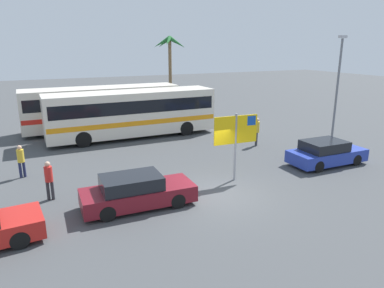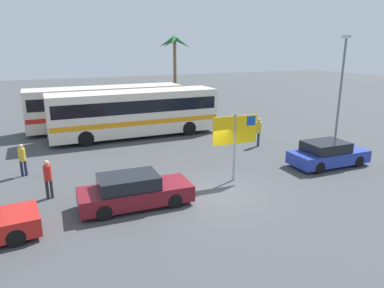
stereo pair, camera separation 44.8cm
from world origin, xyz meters
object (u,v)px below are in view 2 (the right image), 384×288
Objects in this scene: pedestrian_by_bus at (48,176)px; car_maroon at (134,191)px; ferry_sign at (236,133)px; pedestrian_near_sign at (22,157)px; bus_rear_coach at (106,105)px; pedestrian_crossing_lot at (259,130)px; bus_front_coach at (135,111)px; car_blue at (328,154)px.

car_maroon is at bearing -106.85° from pedestrian_by_bus.
car_maroon is (-5.07, -0.83, -1.69)m from ferry_sign.
ferry_sign is 10.34m from pedestrian_near_sign.
ferry_sign is (3.39, -13.31, 0.54)m from bus_rear_coach.
ferry_sign is at bearing 88.95° from pedestrian_crossing_lot.
bus_front_coach reaches higher than pedestrian_crossing_lot.
pedestrian_by_bus is at bearing -111.53° from bus_rear_coach.
bus_rear_coach is at bearing 124.81° from car_blue.
bus_rear_coach is 2.56× the size of car_maroon.
pedestrian_near_sign is (-9.12, 4.67, -1.38)m from ferry_sign.
pedestrian_by_bus is at bearing 146.26° from car_maroon.
pedestrian_crossing_lot is at bearing -48.74° from bus_rear_coach.
bus_front_coach is 2.70× the size of car_blue.
pedestrian_by_bus is 1.03× the size of pedestrian_near_sign.
pedestrian_near_sign is at bearing -123.58° from bus_rear_coach.
car_maroon is at bearing -167.73° from ferry_sign.
ferry_sign is at bearing -134.35° from pedestrian_near_sign.
bus_front_coach is 6.35× the size of pedestrian_crossing_lot.
ferry_sign is 5.83m from car_blue.
bus_front_coach is 3.53m from bus_rear_coach.
car_maroon is at bearing 72.54° from pedestrian_crossing_lot.
ferry_sign reaches higher than pedestrian_near_sign.
bus_front_coach and bus_rear_coach have the same top height.
bus_rear_coach reaches higher than pedestrian_crossing_lot.
pedestrian_near_sign is at bearing 163.00° from car_blue.
car_maroon is (-3.01, -10.86, -1.15)m from bus_front_coach.
bus_front_coach is 2.56× the size of car_maroon.
car_blue is 2.55× the size of pedestrian_by_bus.
pedestrian_crossing_lot reaches higher than pedestrian_by_bus.
car_maroon is at bearing -160.85° from pedestrian_near_sign.
bus_rear_coach is 16.21m from car_blue.
bus_front_coach is 8.53m from pedestrian_crossing_lot.
car_blue is at bearing 1.49° from ferry_sign.
bus_rear_coach is 7.09× the size of pedestrian_near_sign.
bus_rear_coach is 13.74m from ferry_sign.
car_maroon is 2.69× the size of pedestrian_by_bus.
car_maroon is at bearing -175.23° from car_blue.
pedestrian_by_bus is (-3.03, 2.17, 0.34)m from car_maroon.
car_blue is (5.58, -0.15, -1.69)m from ferry_sign.
pedestrian_by_bus is at bearing 174.89° from car_blue.
bus_rear_coach reaches higher than pedestrian_by_bus.
car_blue is (7.64, -10.19, -1.15)m from bus_front_coach.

